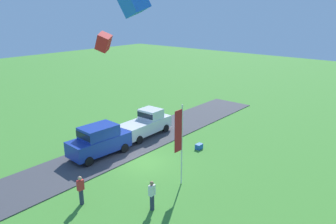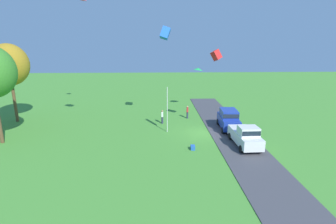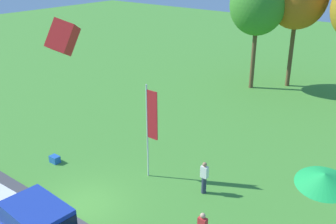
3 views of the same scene
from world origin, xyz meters
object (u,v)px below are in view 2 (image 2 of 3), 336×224
car_pickup_by_flagpole (246,136)px  kite_box_near_flag (165,33)px  flag_banner (167,103)px  kite_box_mid_center (216,55)px  kite_delta_high_left (198,69)px  tree_right_of_center (9,65)px  person_beside_suv (187,112)px  cooler_box (193,148)px  person_watching_sky (162,117)px  car_suv_far_end (229,118)px

car_pickup_by_flagpole → kite_box_near_flag: 14.80m
flag_banner → kite_box_near_flag: (3.57, 0.09, 7.55)m
car_pickup_by_flagpole → kite_box_mid_center: (5.66, 1.95, 7.30)m
car_pickup_by_flagpole → kite_delta_high_left: 15.54m
tree_right_of_center → flag_banner: 19.88m
car_pickup_by_flagpole → flag_banner: bearing=56.9°
flag_banner → person_beside_suv: bearing=-29.3°
kite_delta_high_left → car_pickup_by_flagpole: bearing=-170.2°
person_beside_suv → kite_box_near_flag: kite_box_near_flag is taller
flag_banner → cooler_box: 6.51m
kite_delta_high_left → kite_box_mid_center: bearing=-176.4°
person_watching_sky → tree_right_of_center: (1.63, 18.45, 6.24)m
person_beside_suv → tree_right_of_center: (-0.50, 21.80, 6.24)m
car_suv_far_end → flag_banner: 7.36m
car_pickup_by_flagpole → tree_right_of_center: tree_right_of_center is taller
kite_box_near_flag → kite_box_mid_center: bearing=-116.2°
person_beside_suv → cooler_box: bearing=176.5°
person_beside_suv → person_watching_sky: size_ratio=1.00×
cooler_box → kite_delta_high_left: kite_delta_high_left is taller
person_beside_suv → kite_box_mid_center: (-4.23, -2.55, 7.53)m
kite_box_mid_center → kite_delta_high_left: bearing=3.6°
car_suv_far_end → kite_box_mid_center: (0.42, 1.68, 7.11)m
flag_banner → tree_right_of_center: bearing=76.4°
kite_box_mid_center → kite_box_near_flag: size_ratio=0.80×
person_watching_sky → tree_right_of_center: tree_right_of_center is taller
person_watching_sky → kite_box_mid_center: size_ratio=1.68×
car_pickup_by_flagpole → kite_box_mid_center: bearing=19.0°
flag_banner → kite_box_mid_center: kite_box_mid_center is taller
kite_box_mid_center → kite_delta_high_left: 9.19m
car_suv_far_end → tree_right_of_center: bearing=80.9°
kite_delta_high_left → cooler_box: bearing=170.1°
person_watching_sky → kite_box_near_flag: 9.94m
cooler_box → tree_right_of_center: bearing=64.9°
tree_right_of_center → kite_box_mid_center: 24.67m
kite_box_mid_center → kite_box_near_flag: bearing=63.8°
person_beside_suv → cooler_box: size_ratio=3.05×
person_watching_sky → tree_right_of_center: size_ratio=0.18×
car_suv_far_end → kite_box_near_flag: kite_box_near_flag is taller
car_suv_far_end → person_beside_suv: car_suv_far_end is taller
car_suv_far_end → kite_box_near_flag: (3.12, 7.17, 9.49)m
cooler_box → person_beside_suv: bearing=-3.5°
car_pickup_by_flagpole → kite_box_near_flag: kite_box_near_flag is taller
kite_delta_high_left → tree_right_of_center: bearing=102.2°
tree_right_of_center → cooler_box: size_ratio=17.26×
person_watching_sky → kite_delta_high_left: (6.77, -5.34, 5.15)m
kite_box_mid_center → person_watching_sky: bearing=70.4°
cooler_box → kite_box_mid_center: (6.18, -3.19, 8.21)m
flag_banner → cooler_box: bearing=-157.4°
car_suv_far_end → tree_right_of_center: (4.15, 26.03, 5.82)m
car_suv_far_end → flag_banner: (-0.45, 7.08, 1.94)m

